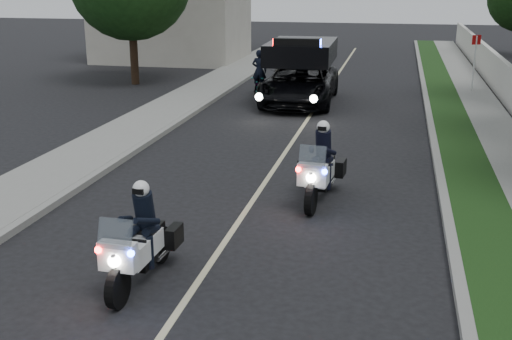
# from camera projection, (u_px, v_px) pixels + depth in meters

# --- Properties ---
(ground) EXTENTS (120.00, 120.00, 0.00)m
(ground) POSITION_uv_depth(u_px,v_px,m) (212.00, 261.00, 10.99)
(ground) COLOR black
(ground) RESTS_ON ground
(curb_right) EXTENTS (0.20, 60.00, 0.15)m
(curb_right) POSITION_uv_depth(u_px,v_px,m) (432.00, 135.00, 19.45)
(curb_right) COLOR gray
(curb_right) RESTS_ON ground
(grass_verge) EXTENTS (1.20, 60.00, 0.16)m
(grass_verge) POSITION_uv_depth(u_px,v_px,m) (456.00, 136.00, 19.30)
(grass_verge) COLOR #193814
(grass_verge) RESTS_ON ground
(sidewalk_right) EXTENTS (1.40, 60.00, 0.16)m
(sidewalk_right) POSITION_uv_depth(u_px,v_px,m) (501.00, 138.00, 19.03)
(sidewalk_right) COLOR gray
(sidewalk_right) RESTS_ON ground
(curb_left) EXTENTS (0.20, 60.00, 0.15)m
(curb_left) POSITION_uv_depth(u_px,v_px,m) (179.00, 122.00, 21.16)
(curb_left) COLOR gray
(curb_left) RESTS_ON ground
(sidewalk_left) EXTENTS (2.00, 60.00, 0.16)m
(sidewalk_left) POSITION_uv_depth(u_px,v_px,m) (148.00, 120.00, 21.39)
(sidewalk_left) COLOR gray
(sidewalk_left) RESTS_ON ground
(lane_marking) EXTENTS (0.12, 50.00, 0.01)m
(lane_marking) POSITION_uv_depth(u_px,v_px,m) (300.00, 130.00, 20.33)
(lane_marking) COLOR #BFB78C
(lane_marking) RESTS_ON ground
(police_moto_left) EXTENTS (0.75, 2.00, 1.68)m
(police_moto_left) POSITION_uv_depth(u_px,v_px,m) (143.00, 282.00, 10.26)
(police_moto_left) COLOR silver
(police_moto_left) RESTS_ON ground
(police_moto_right) EXTENTS (0.91, 2.15, 1.78)m
(police_moto_right) POSITION_uv_depth(u_px,v_px,m) (320.00, 201.00, 13.96)
(police_moto_right) COLOR silver
(police_moto_right) RESTS_ON ground
(police_suv) EXTENTS (2.77, 5.75, 2.77)m
(police_suv) POSITION_uv_depth(u_px,v_px,m) (299.00, 103.00, 24.71)
(police_suv) COLOR black
(police_suv) RESTS_ON ground
(bicycle) EXTENTS (0.54, 1.54, 0.80)m
(bicycle) POSITION_uv_depth(u_px,v_px,m) (259.00, 96.00, 26.29)
(bicycle) COLOR black
(bicycle) RESTS_ON ground
(cyclist) EXTENTS (0.64, 0.46, 1.68)m
(cyclist) POSITION_uv_depth(u_px,v_px,m) (259.00, 96.00, 26.29)
(cyclist) COLOR black
(cyclist) RESTS_ON ground
(sign_post) EXTENTS (0.52, 0.52, 2.53)m
(sign_post) POSITION_uv_depth(u_px,v_px,m) (471.00, 94.00, 26.55)
(sign_post) COLOR red
(sign_post) RESTS_ON ground
(tree_left_near) EXTENTS (6.50, 6.50, 9.06)m
(tree_left_near) POSITION_uv_depth(u_px,v_px,m) (136.00, 84.00, 29.12)
(tree_left_near) COLOR #183F15
(tree_left_near) RESTS_ON ground
(tree_left_far) EXTENTS (7.24, 7.24, 10.05)m
(tree_left_far) POSITION_uv_depth(u_px,v_px,m) (205.00, 50.00, 42.65)
(tree_left_far) COLOR #143410
(tree_left_far) RESTS_ON ground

